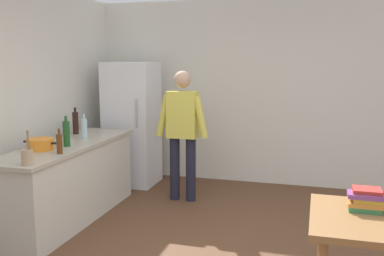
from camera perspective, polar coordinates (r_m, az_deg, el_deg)
name	(u,v)px	position (r m, az deg, el deg)	size (l,w,h in m)	color
wall_back	(267,93)	(6.59, 9.73, 4.50)	(6.40, 0.12, 2.70)	silver
kitchen_counter	(69,182)	(5.31, -15.65, -6.72)	(0.64, 2.20, 0.90)	beige
refrigerator	(132,124)	(6.55, -7.74, 0.56)	(0.70, 0.67, 1.80)	white
person	(183,127)	(5.70, -1.23, 0.14)	(0.70, 0.22, 1.70)	#1E1E2D
cooking_pot	(40,144)	(4.94, -19.01, -1.99)	(0.40, 0.28, 0.12)	orange
utensil_jar	(27,156)	(4.30, -20.50, -3.44)	(0.11, 0.11, 0.32)	tan
bottle_wine_green	(66,133)	(5.03, -15.92, -0.67)	(0.08, 0.08, 0.34)	#1E5123
bottle_beer_brown	(59,143)	(4.67, -16.76, -1.93)	(0.06, 0.06, 0.26)	#5B3314
bottle_water_clear	(84,128)	(5.47, -13.77, 0.00)	(0.07, 0.07, 0.30)	silver
bottle_wine_dark	(76,123)	(5.81, -14.82, 0.68)	(0.08, 0.08, 0.34)	black
book_stack	(366,200)	(3.55, 21.60, -8.67)	(0.27, 0.20, 0.16)	#387A47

